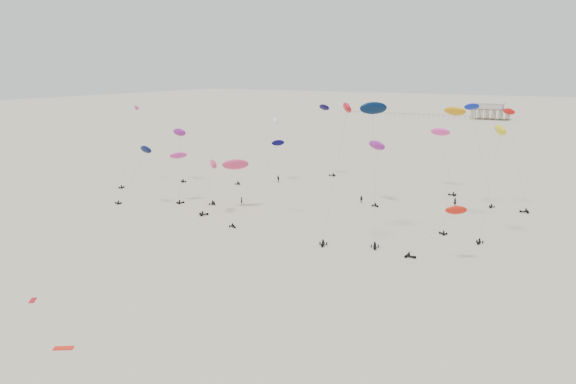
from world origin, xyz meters
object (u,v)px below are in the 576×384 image
Objects in this scene: rig_9 at (454,124)px; spectator_0 at (242,204)px; rig_4 at (341,143)px; pavilion_main at (490,112)px; rig_0 at (497,150)px.

rig_9 reaches higher than spectator_0.
rig_4 is at bearing -173.28° from spectator_0.
rig_4 reaches higher than rig_9.
rig_9 is (13.19, 26.69, 1.69)m from rig_4.
rig_0 is (46.56, -247.76, 12.17)m from pavilion_main.
rig_0 is 29.71m from rig_4.
rig_9 is at bearing -36.89° from rig_0.
rig_0 is at bearing -79.36° from pavilion_main.
pavilion_main is at bearing -102.53° from rig_4.
pavilion_main is at bearing -61.03° from spectator_0.
pavilion_main reaches higher than spectator_0.
pavilion_main is 0.81× the size of rig_9.
rig_0 is 0.82× the size of rig_9.
rig_4 reaches higher than rig_0.
rig_0 is at bearing -107.76° from rig_9.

